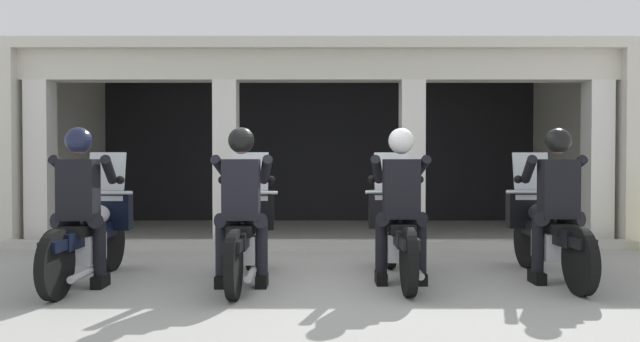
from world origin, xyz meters
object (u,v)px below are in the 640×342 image
police_officer_far_right (555,192)px  motorcycle_center_left (244,233)px  police_officer_far_left (77,193)px  police_officer_center_left (240,193)px  motorcycle_far_left (89,233)px  motorcycle_far_right (544,231)px  police_officer_center_right (399,192)px  motorcycle_center_right (395,231)px

police_officer_far_right → motorcycle_center_left: bearing=-174.5°
police_officer_far_left → police_officer_center_left: size_ratio=1.00×
police_officer_center_left → police_officer_far_right: bearing=3.0°
motorcycle_far_left → police_officer_far_left: (-0.00, -0.28, 0.44)m
police_officer_center_left → motorcycle_far_right: bearing=8.1°
police_officer_far_left → police_officer_center_right: (3.20, 0.15, 0.00)m
police_officer_center_right → police_officer_far_right: bearing=5.4°
police_officer_far_left → motorcycle_center_left: 1.69m
police_officer_far_right → motorcycle_center_right: bearing=178.7°
motorcycle_far_right → police_officer_far_left: bearing=-166.7°
motorcycle_far_left → police_officer_center_left: police_officer_center_left is taller
police_officer_center_left → police_officer_far_left: bearing=-179.0°
police_officer_center_left → motorcycle_center_right: 1.71m
motorcycle_far_right → motorcycle_center_right: bearing=-171.2°
motorcycle_center_left → police_officer_center_left: 0.52m
motorcycle_far_left → police_officer_far_left: 0.52m
police_officer_center_right → motorcycle_far_left: bearing=-178.0°
police_officer_center_right → police_officer_far_right: 1.60m
motorcycle_far_right → police_officer_far_right: size_ratio=1.29×
motorcycle_far_right → motorcycle_far_left: bearing=-170.1°
police_officer_far_left → motorcycle_center_left: bearing=13.9°
motorcycle_center_right → police_officer_far_right: size_ratio=1.29×
police_officer_far_left → motorcycle_center_right: size_ratio=0.78×
police_officer_far_left → police_officer_far_right: 4.80m
motorcycle_far_left → motorcycle_center_right: size_ratio=1.00×
motorcycle_center_right → police_officer_far_right: police_officer_far_right is taller
police_officer_center_left → police_officer_far_right: 3.20m
motorcycle_center_left → motorcycle_far_right: 3.20m
motorcycle_far_left → police_officer_center_right: (3.20, -0.13, 0.44)m
motorcycle_center_left → motorcycle_far_right: same height
police_officer_center_right → police_officer_far_right: (1.60, 0.03, 0.00)m
motorcycle_far_right → police_officer_far_right: police_officer_far_right is taller
police_officer_far_right → police_officer_center_left: bearing=-169.4°
motorcycle_center_left → police_officer_far_right: 3.23m
motorcycle_center_right → police_officer_center_right: size_ratio=1.29×
police_officer_center_left → motorcycle_far_left: bearing=170.9°
motorcycle_far_right → police_officer_center_left: bearing=-164.4°
motorcycle_far_right → police_officer_far_right: 0.52m
police_officer_center_right → motorcycle_far_right: bearing=15.4°
police_officer_far_left → police_officer_center_right: bearing=5.8°
motorcycle_far_left → police_officer_far_right: 4.82m
police_officer_far_left → police_officer_center_left: same height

